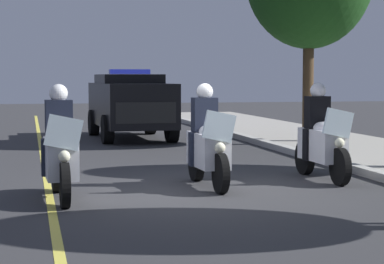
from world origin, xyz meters
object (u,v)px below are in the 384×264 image
(police_motorcycle_lead_right, at_px, (208,145))
(police_motorcycle_trailing, at_px, (321,141))
(police_suv, at_px, (130,103))
(police_motorcycle_lead_left, at_px, (60,153))

(police_motorcycle_lead_right, height_order, police_motorcycle_trailing, same)
(police_motorcycle_lead_right, xyz_separation_m, police_suv, (-9.89, 0.04, 0.37))
(police_motorcycle_trailing, relative_size, police_suv, 0.43)
(police_motorcycle_lead_right, distance_m, police_motorcycle_trailing, 2.22)
(police_motorcycle_lead_left, distance_m, police_suv, 10.94)
(police_motorcycle_lead_right, bearing_deg, police_suv, 179.79)
(police_motorcycle_lead_right, distance_m, police_suv, 9.90)
(police_suv, bearing_deg, police_motorcycle_lead_right, -0.21)
(police_motorcycle_trailing, bearing_deg, police_suv, -167.27)
(police_motorcycle_lead_left, height_order, police_motorcycle_lead_right, same)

